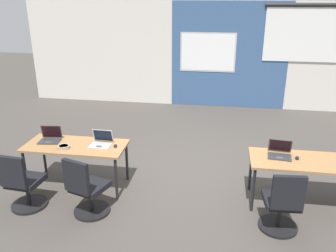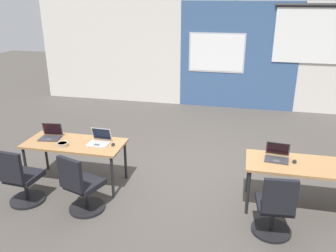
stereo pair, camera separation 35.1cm
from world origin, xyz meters
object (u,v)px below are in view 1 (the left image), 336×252
(desk_near_left, at_px, (76,148))
(chair_near_left_end, at_px, (23,186))
(desk_near_right, at_px, (306,164))
(laptop_near_left_end, at_px, (50,138))
(chair_near_left_inner, at_px, (87,191))
(mouse_near_right_inner, at_px, (297,158))
(chair_near_right_inner, at_px, (282,206))
(laptop_near_left_inner, at_px, (101,142))
(mouse_near_left_inner, at_px, (115,146))
(snack_bowl, at_px, (64,147))
(laptop_near_right_inner, at_px, (280,153))

(desk_near_left, relative_size, chair_near_left_end, 1.74)
(desk_near_right, bearing_deg, laptop_near_left_end, 178.74)
(chair_near_left_inner, bearing_deg, laptop_near_left_end, -24.38)
(mouse_near_right_inner, height_order, chair_near_right_inner, chair_near_right_inner)
(desk_near_left, xyz_separation_m, mouse_near_right_inner, (3.37, 0.03, 0.08))
(chair_near_left_end, xyz_separation_m, chair_near_left_inner, (0.96, 0.00, 0.00))
(desk_near_left, distance_m, laptop_near_left_end, 0.48)
(desk_near_right, height_order, laptop_near_left_inner, laptop_near_left_inner)
(mouse_near_left_inner, bearing_deg, mouse_near_right_inner, 0.05)
(chair_near_left_end, distance_m, chair_near_left_inner, 0.96)
(desk_near_left, relative_size, laptop_near_left_inner, 4.71)
(desk_near_right, height_order, mouse_near_left_inner, mouse_near_left_inner)
(desk_near_left, distance_m, chair_near_right_inner, 3.19)
(laptop_near_left_end, xyz_separation_m, chair_near_left_inner, (0.92, -0.85, -0.39))
(chair_near_right_inner, height_order, laptop_near_left_inner, laptop_near_left_inner)
(laptop_near_left_inner, relative_size, snack_bowl, 1.91)
(laptop_near_left_end, xyz_separation_m, mouse_near_left_inner, (1.11, -0.06, -0.03))
(chair_near_right_inner, bearing_deg, laptop_near_left_inner, -21.01)
(laptop_near_left_end, distance_m, chair_near_left_inner, 1.32)
(laptop_near_left_end, height_order, chair_near_left_inner, laptop_near_left_end)
(snack_bowl, bearing_deg, laptop_near_left_inner, 24.44)
(mouse_near_right_inner, bearing_deg, desk_near_left, -179.55)
(mouse_near_right_inner, relative_size, chair_near_right_inner, 0.12)
(desk_near_left, height_order, chair_near_left_inner, chair_near_left_inner)
(mouse_near_left_inner, relative_size, chair_near_left_inner, 0.12)
(desk_near_left, bearing_deg, laptop_near_right_inner, 1.68)
(laptop_near_right_inner, relative_size, laptop_near_left_inner, 1.06)
(laptop_near_right_inner, xyz_separation_m, snack_bowl, (-3.24, -0.27, -0.01))
(mouse_near_left_inner, height_order, snack_bowl, snack_bowl)
(laptop_near_left_end, relative_size, mouse_near_left_inner, 3.32)
(laptop_near_right_inner, bearing_deg, laptop_near_left_inner, -172.95)
(laptop_near_right_inner, distance_m, chair_near_right_inner, 0.90)
(laptop_near_right_inner, bearing_deg, mouse_near_right_inner, -9.11)
(chair_near_left_end, height_order, laptop_near_left_inner, laptop_near_left_inner)
(laptop_near_left_inner, bearing_deg, snack_bowl, -153.69)
(desk_near_right, xyz_separation_m, chair_near_right_inner, (-0.41, -0.72, -0.28))
(desk_near_right, height_order, snack_bowl, snack_bowl)
(laptop_near_left_end, height_order, laptop_near_right_inner, laptop_near_left_end)
(laptop_near_right_inner, xyz_separation_m, laptop_near_left_inner, (-2.72, -0.04, 0.00))
(chair_near_right_inner, relative_size, mouse_near_left_inner, 8.44)
(laptop_near_right_inner, relative_size, chair_near_left_inner, 0.39)
(desk_near_right, bearing_deg, desk_near_left, 180.00)
(desk_near_right, relative_size, chair_near_left_inner, 1.74)
(laptop_near_left_inner, distance_m, chair_near_left_inner, 0.91)
(chair_near_right_inner, xyz_separation_m, chair_near_left_inner, (-2.63, -0.05, 0.00))
(desk_near_left, xyz_separation_m, laptop_near_right_inner, (3.13, 0.09, 0.11))
(mouse_near_left_inner, xyz_separation_m, snack_bowl, (-0.76, -0.20, 0.02))
(laptop_near_left_inner, bearing_deg, mouse_near_left_inner, -5.83)
(mouse_near_right_inner, bearing_deg, desk_near_right, -11.26)
(laptop_near_right_inner, xyz_separation_m, chair_near_right_inner, (-0.04, -0.81, -0.39))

